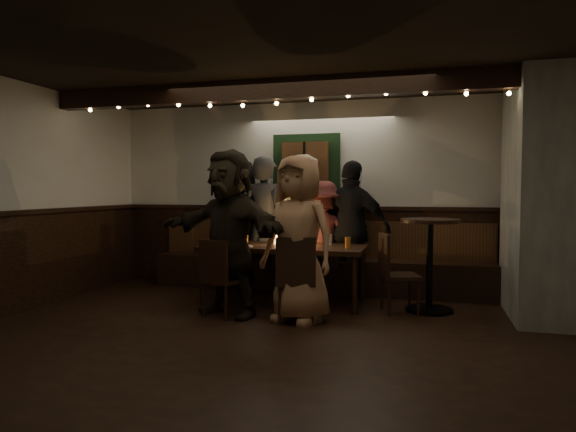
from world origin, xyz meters
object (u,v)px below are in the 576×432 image
(person_e, at_px, (353,228))
(person_g, at_px, (299,239))
(chair_near_left, at_px, (219,274))
(chair_near_right, at_px, (296,275))
(high_top, at_px, (430,253))
(dining_table, at_px, (284,250))
(person_f, at_px, (229,232))
(person_b, at_px, (265,224))
(chair_end, at_px, (393,268))
(person_d, at_px, (323,237))
(person_c, at_px, (301,223))
(person_a, at_px, (238,224))

(person_e, xyz_separation_m, person_g, (-0.36, -1.45, -0.01))
(chair_near_left, relative_size, person_g, 0.49)
(chair_near_right, distance_m, high_top, 1.62)
(dining_table, distance_m, person_g, 0.90)
(dining_table, relative_size, high_top, 1.88)
(person_f, bearing_deg, dining_table, 81.03)
(chair_near_right, distance_m, person_g, 0.37)
(high_top, distance_m, person_b, 2.27)
(chair_end, xyz_separation_m, person_g, (-0.92, -0.64, 0.37))
(chair_near_right, xyz_separation_m, chair_end, (0.93, 0.73, -0.00))
(chair_near_right, relative_size, person_d, 0.60)
(high_top, distance_m, person_d, 1.51)
(person_c, height_order, person_d, person_c)
(chair_end, relative_size, person_g, 0.51)
(chair_near_left, xyz_separation_m, high_top, (2.19, 0.90, 0.19))
(person_g, bearing_deg, high_top, 51.85)
(chair_near_right, distance_m, person_a, 2.10)
(high_top, bearing_deg, person_d, 154.65)
(person_e, bearing_deg, person_a, 13.77)
(person_b, bearing_deg, high_top, 178.52)
(high_top, bearing_deg, person_f, -160.44)
(chair_end, xyz_separation_m, person_a, (-2.18, 0.91, 0.40))
(chair_near_left, relative_size, person_f, 0.46)
(person_d, bearing_deg, chair_near_right, 71.49)
(person_b, bearing_deg, person_c, -155.87)
(chair_end, xyz_separation_m, person_f, (-1.73, -0.57, 0.41))
(person_e, height_order, person_g, person_e)
(chair_near_right, height_order, person_e, person_e)
(person_a, bearing_deg, chair_end, 178.05)
(person_d, bearing_deg, chair_near_left, 42.09)
(person_e, xyz_separation_m, person_f, (-1.16, -1.38, 0.03))
(dining_table, relative_size, person_e, 1.12)
(chair_near_right, xyz_separation_m, person_c, (-0.35, 1.63, 0.42))
(person_a, distance_m, person_b, 0.43)
(chair_end, height_order, person_f, person_f)
(person_b, distance_m, person_f, 1.39)
(person_b, bearing_deg, person_f, 106.30)
(person_c, bearing_deg, person_b, 22.35)
(chair_end, xyz_separation_m, person_c, (-1.28, 0.90, 0.42))
(chair_near_right, bearing_deg, person_b, 118.37)
(chair_near_right, bearing_deg, person_e, 76.77)
(person_g, bearing_deg, chair_near_left, -155.57)
(high_top, xyz_separation_m, person_d, (-1.36, 0.65, 0.08))
(chair_end, bearing_deg, chair_near_right, -141.81)
(dining_table, bearing_deg, person_d, 63.49)
(chair_near_left, height_order, person_d, person_d)
(chair_near_right, relative_size, person_f, 0.49)
(dining_table, distance_m, person_b, 0.86)
(chair_near_right, bearing_deg, person_d, 91.35)
(person_f, bearing_deg, person_b, 113.01)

